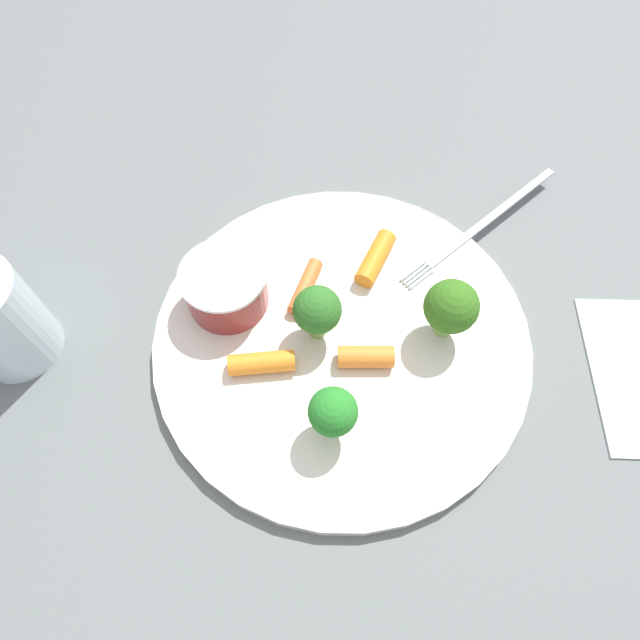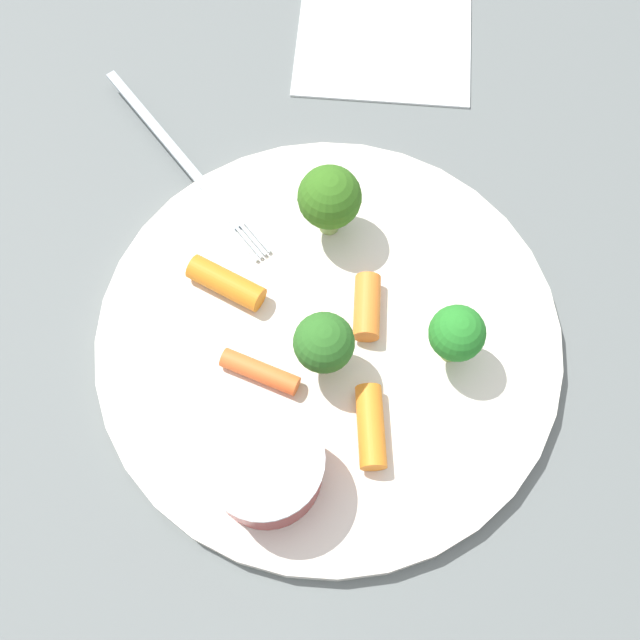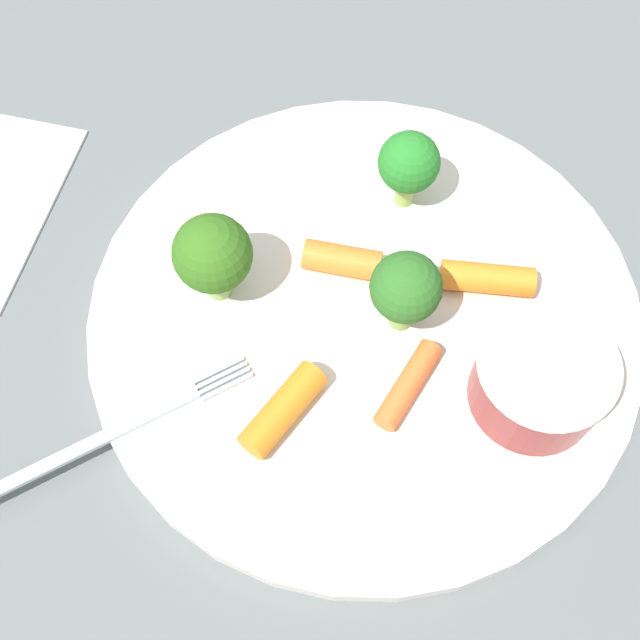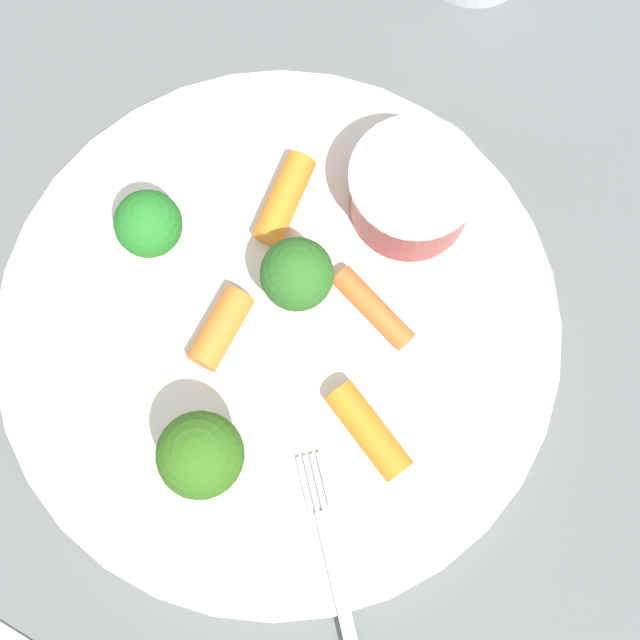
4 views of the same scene
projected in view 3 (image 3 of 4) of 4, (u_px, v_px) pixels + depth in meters
The scene contains 11 objects.
ground_plane at pixel (364, 321), 0.45m from camera, with size 2.40×2.40×0.00m, color slate.
plate at pixel (365, 316), 0.44m from camera, with size 0.29×0.29×0.01m, color silver.
sauce_cup at pixel (540, 380), 0.40m from camera, with size 0.07×0.07×0.04m.
broccoli_floret_0 at pixel (403, 162), 0.44m from camera, with size 0.03×0.03×0.05m.
broccoli_floret_1 at pixel (408, 282), 0.41m from camera, with size 0.04×0.04×0.05m.
broccoli_floret_2 at pixel (213, 255), 0.41m from camera, with size 0.04×0.04×0.06m.
carrot_stick_0 at pixel (283, 410), 0.40m from camera, with size 0.02×0.02×0.05m, color orange.
carrot_stick_1 at pixel (408, 385), 0.41m from camera, with size 0.01×0.01×0.05m, color orange.
carrot_stick_2 at pixel (342, 260), 0.44m from camera, with size 0.02×0.02×0.04m, color orange.
carrot_stick_3 at pixel (487, 278), 0.44m from camera, with size 0.02×0.02×0.05m, color orange.
fork at pixel (78, 450), 0.40m from camera, with size 0.14×0.15×0.00m.
Camera 3 is at (-0.04, 0.21, 0.39)m, focal length 46.15 mm.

